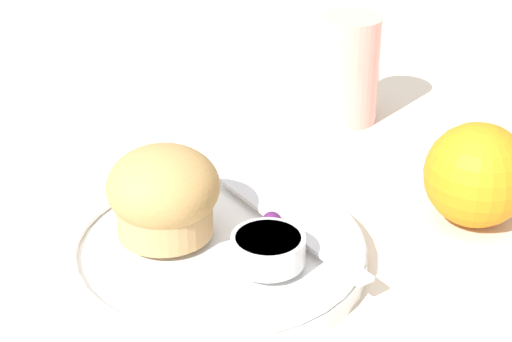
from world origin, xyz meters
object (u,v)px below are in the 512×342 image
at_px(muffin, 164,194).
at_px(butter_knife, 287,224).
at_px(orange_fruit, 477,175).
at_px(juice_glass, 349,69).

xyz_separation_m(muffin, butter_knife, (0.04, 0.09, -0.03)).
relative_size(muffin, orange_fruit, 0.99).
bearing_deg(juice_glass, butter_knife, -47.81).
bearing_deg(juice_glass, muffin, -65.08).
bearing_deg(muffin, orange_fruit, 69.21).
bearing_deg(orange_fruit, juice_glass, 171.38).
xyz_separation_m(muffin, orange_fruit, (0.09, 0.24, -0.01)).
distance_m(orange_fruit, juice_glass, 0.22).
bearing_deg(orange_fruit, muffin, -110.79).
height_order(muffin, juice_glass, juice_glass).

